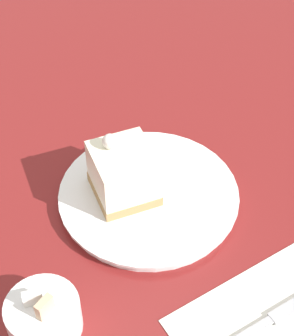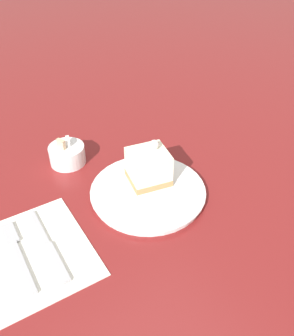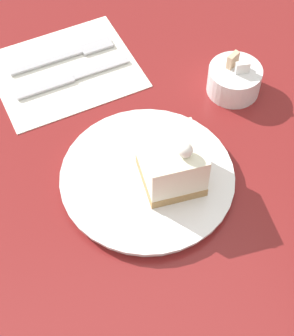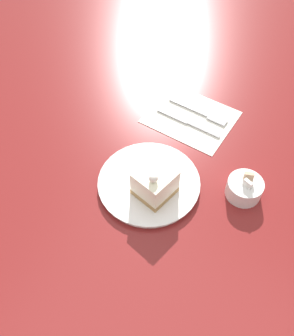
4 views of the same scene
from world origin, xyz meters
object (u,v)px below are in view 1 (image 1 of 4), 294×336
sugar_bowl (44,316)px  knife (284,312)px  plate (149,195)px  cake_slice (122,172)px

sugar_bowl → knife: bearing=-124.4°
plate → sugar_bowl: (-0.07, 0.20, 0.01)m
plate → knife: plate is taller
cake_slice → knife: bearing=-155.0°
plate → sugar_bowl: 0.21m
cake_slice → knife: size_ratio=0.52×
plate → knife: (-0.22, -0.01, -0.00)m
knife → sugar_bowl: size_ratio=2.31×
knife → sugar_bowl: sugar_bowl is taller
knife → plate: bearing=10.0°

